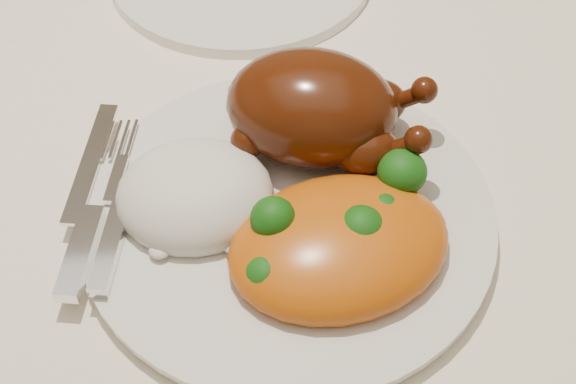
{
  "coord_description": "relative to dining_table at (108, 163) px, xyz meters",
  "views": [
    {
      "loc": [
        0.12,
        -0.51,
        1.2
      ],
      "look_at": [
        0.15,
        -0.16,
        0.8
      ],
      "focal_mm": 50.0,
      "sensor_mm": 36.0,
      "label": 1
    }
  ],
  "objects": [
    {
      "name": "cutlery",
      "position": [
        0.02,
        -0.16,
        0.12
      ],
      "size": [
        0.05,
        0.18,
        0.01
      ],
      "rotation": [
        0.0,
        0.0,
        -0.17
      ],
      "color": "silver",
      "rests_on": "dinner_plate"
    },
    {
      "name": "tablecloth",
      "position": [
        0.0,
        0.0,
        0.07
      ],
      "size": [
        1.73,
        1.03,
        0.18
      ],
      "color": "white",
      "rests_on": "dining_table"
    },
    {
      "name": "mac_and_cheese",
      "position": [
        0.18,
        -0.2,
        0.13
      ],
      "size": [
        0.17,
        0.15,
        0.06
      ],
      "rotation": [
        0.0,
        0.0,
        0.25
      ],
      "color": "#C65F0C",
      "rests_on": "dinner_plate"
    },
    {
      "name": "rice_mound",
      "position": [
        0.09,
        -0.15,
        0.12
      ],
      "size": [
        0.11,
        0.1,
        0.06
      ],
      "rotation": [
        0.0,
        0.0,
        0.01
      ],
      "color": "white",
      "rests_on": "dinner_plate"
    },
    {
      "name": "dinner_plate",
      "position": [
        0.15,
        -0.16,
        0.11
      ],
      "size": [
        0.29,
        0.29,
        0.01
      ],
      "primitive_type": "cylinder",
      "rotation": [
        0.0,
        0.0,
        -0.05
      ],
      "color": "silver",
      "rests_on": "tablecloth"
    },
    {
      "name": "roast_chicken",
      "position": [
        0.18,
        -0.1,
        0.15
      ],
      "size": [
        0.16,
        0.12,
        0.08
      ],
      "rotation": [
        0.0,
        0.0,
        -0.27
      ],
      "color": "#461807",
      "rests_on": "dinner_plate"
    },
    {
      "name": "dining_table",
      "position": [
        0.0,
        0.0,
        0.0
      ],
      "size": [
        1.6,
        0.9,
        0.76
      ],
      "color": "brown",
      "rests_on": "floor"
    }
  ]
}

